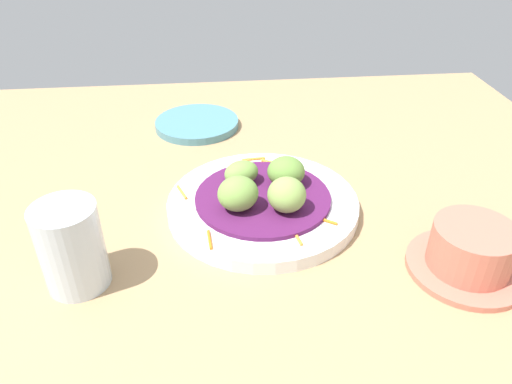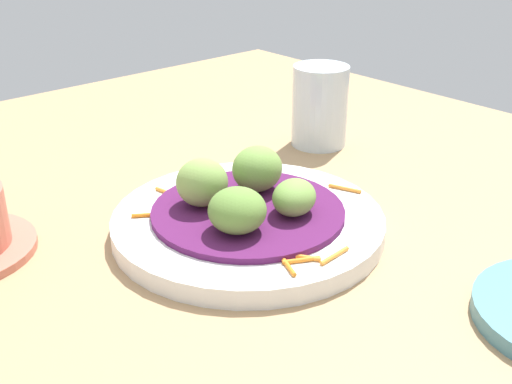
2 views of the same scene
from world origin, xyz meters
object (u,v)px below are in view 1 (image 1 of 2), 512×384
at_px(guac_scoop_left, 238,194).
at_px(terracotta_bowl, 470,252).
at_px(guac_scoop_center, 287,194).
at_px(side_plate_small, 197,124).
at_px(water_glass, 71,247).
at_px(guac_scoop_right, 286,171).
at_px(guac_scoop_back, 241,173).
at_px(main_plate, 263,205).

bearing_deg(guac_scoop_left, terracotta_bowl, -24.27).
relative_size(guac_scoop_center, side_plate_small, 0.33).
bearing_deg(guac_scoop_left, water_glass, -153.98).
relative_size(guac_scoop_left, guac_scoop_right, 1.01).
distance_m(guac_scoop_right, water_glass, 0.30).
distance_m(guac_scoop_right, guac_scoop_back, 0.06).
height_order(main_plate, water_glass, water_glass).
distance_m(guac_scoop_center, water_glass, 0.27).
distance_m(main_plate, guac_scoop_left, 0.06).
distance_m(guac_scoop_right, terracotta_bowl, 0.26).
relative_size(main_plate, guac_scoop_center, 5.23).
height_order(guac_scoop_center, terracotta_bowl, guac_scoop_center).
xyz_separation_m(main_plate, guac_scoop_right, (0.04, 0.03, 0.04)).
xyz_separation_m(guac_scoop_right, water_glass, (-0.26, -0.15, 0.01)).
bearing_deg(guac_scoop_right, main_plate, -143.20).
xyz_separation_m(guac_scoop_center, guac_scoop_back, (-0.05, 0.07, -0.01)).
xyz_separation_m(guac_scoop_back, water_glass, (-0.20, -0.16, 0.01)).
height_order(main_plate, guac_scoop_right, guac_scoop_right).
height_order(guac_scoop_right, guac_scoop_back, guac_scoop_right).
bearing_deg(main_plate, guac_scoop_right, 36.80).
height_order(guac_scoop_center, water_glass, water_glass).
distance_m(side_plate_small, water_glass, 0.43).
relative_size(guac_scoop_left, water_glass, 0.52).
relative_size(guac_scoop_right, water_glass, 0.51).
distance_m(guac_scoop_center, side_plate_small, 0.34).
height_order(side_plate_small, terracotta_bowl, terracotta_bowl).
bearing_deg(guac_scoop_left, main_plate, 36.80).
bearing_deg(guac_scoop_right, terracotta_bowl, -41.95).
distance_m(guac_scoop_left, guac_scoop_back, 0.06).
bearing_deg(guac_scoop_back, water_glass, -142.07).
bearing_deg(side_plate_small, terracotta_bowl, -53.07).
bearing_deg(guac_scoop_left, side_plate_small, 100.35).
relative_size(main_plate, terracotta_bowl, 1.89).
distance_m(terracotta_bowl, water_glass, 0.46).
xyz_separation_m(guac_scoop_back, terracotta_bowl, (0.26, -0.18, -0.01)).
xyz_separation_m(guac_scoop_left, terracotta_bowl, (0.27, -0.12, -0.02)).
height_order(guac_scoop_center, side_plate_small, guac_scoop_center).
xyz_separation_m(guac_scoop_left, guac_scoop_center, (0.06, -0.01, 0.00)).
distance_m(guac_scoop_left, guac_scoop_center, 0.06).
bearing_deg(terracotta_bowl, guac_scoop_right, 138.05).
relative_size(guac_scoop_center, guac_scoop_back, 1.00).
relative_size(side_plate_small, terracotta_bowl, 1.10).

